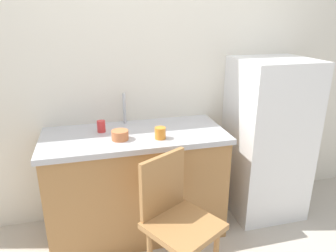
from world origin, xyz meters
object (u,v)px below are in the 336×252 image
refrigerator (267,139)px  chair (176,218)px  cup_orange (160,133)px  terracotta_bowl (120,135)px  cup_red (101,126)px

refrigerator → chair: 1.20m
cup_orange → refrigerator: bearing=9.9°
chair → terracotta_bowl: size_ratio=7.33×
refrigerator → terracotta_bowl: (-1.27, -0.12, 0.21)m
cup_orange → cup_red: bearing=148.2°
terracotta_bowl → cup_red: size_ratio=1.39×
refrigerator → cup_red: refrigerator is taller
refrigerator → chair: refrigerator is taller
refrigerator → chair: size_ratio=1.54×
chair → refrigerator: bearing=2.7°
refrigerator → cup_orange: 1.03m
refrigerator → chair: bearing=-147.7°
refrigerator → cup_orange: (-0.99, -0.17, 0.21)m
terracotta_bowl → cup_orange: 0.29m
cup_red → refrigerator: bearing=-3.1°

